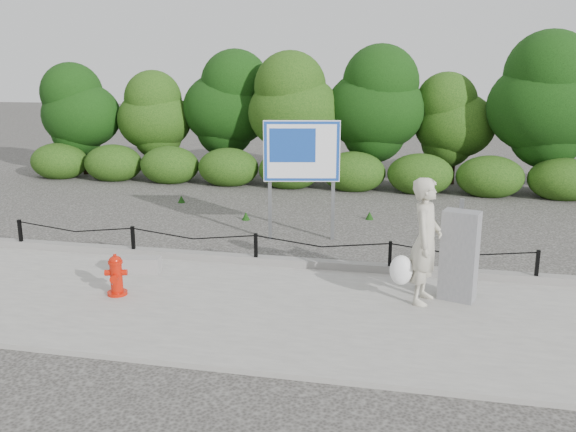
% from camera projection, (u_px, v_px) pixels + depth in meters
% --- Properties ---
extents(ground, '(90.00, 90.00, 0.00)m').
position_uv_depth(ground, '(256.00, 268.00, 11.56)').
color(ground, '#2D2B28').
rests_on(ground, ground).
extents(sidewalk, '(14.00, 4.00, 0.08)m').
position_uv_depth(sidewalk, '(223.00, 306.00, 9.66)').
color(sidewalk, gray).
rests_on(sidewalk, ground).
extents(curb, '(14.00, 0.22, 0.14)m').
position_uv_depth(curb, '(257.00, 260.00, 11.58)').
color(curb, slate).
rests_on(curb, sidewalk).
extents(chain_barrier, '(10.06, 0.06, 0.60)m').
position_uv_depth(chain_barrier, '(256.00, 245.00, 11.45)').
color(chain_barrier, black).
rests_on(chain_barrier, sidewalk).
extents(treeline, '(19.99, 3.60, 4.61)m').
position_uv_depth(treeline, '(346.00, 108.00, 19.31)').
color(treeline, black).
rests_on(treeline, ground).
extents(fire_hydrant, '(0.40, 0.41, 0.69)m').
position_uv_depth(fire_hydrant, '(116.00, 276.00, 9.93)').
color(fire_hydrant, '#BE1707').
rests_on(fire_hydrant, sidewalk).
extents(pedestrian, '(0.84, 0.82, 2.00)m').
position_uv_depth(pedestrian, '(424.00, 243.00, 9.49)').
color(pedestrian, '#B8B29E').
rests_on(pedestrian, sidewalk).
extents(concrete_block, '(0.91, 0.44, 0.28)m').
position_uv_depth(concrete_block, '(136.00, 265.00, 11.08)').
color(concrete_block, gray).
rests_on(concrete_block, sidewalk).
extents(utility_cabinet, '(0.63, 0.48, 1.61)m').
position_uv_depth(utility_cabinet, '(459.00, 256.00, 9.65)').
color(utility_cabinet, gray).
rests_on(utility_cabinet, sidewalk).
extents(advertising_sign, '(1.61, 0.43, 2.61)m').
position_uv_depth(advertising_sign, '(301.00, 157.00, 12.98)').
color(advertising_sign, slate).
rests_on(advertising_sign, ground).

